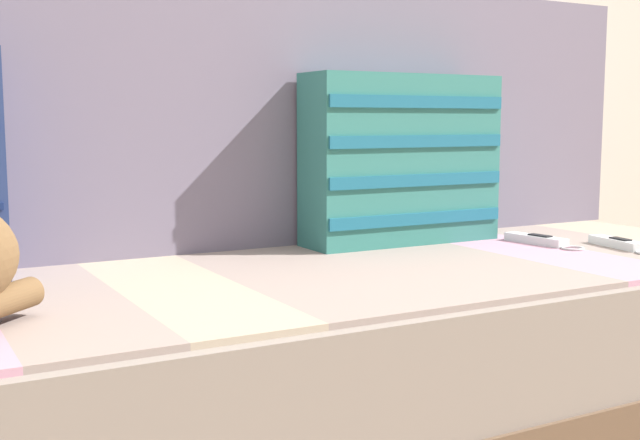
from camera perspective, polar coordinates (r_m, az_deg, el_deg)
couch at (r=1.54m, az=0.16°, el=-10.08°), size 2.08×0.80×0.36m
sofa_backrest at (r=1.76m, az=-5.13°, el=7.57°), size 2.04×0.14×0.57m
throw_pillow_striped at (r=1.79m, az=5.82°, el=4.30°), size 0.45×0.14×0.37m
game_remote_near at (r=1.84m, az=15.28°, el=-1.39°), size 0.07×0.20×0.02m
game_remote_far at (r=1.84m, az=20.51°, el=-1.59°), size 0.07×0.20×0.02m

